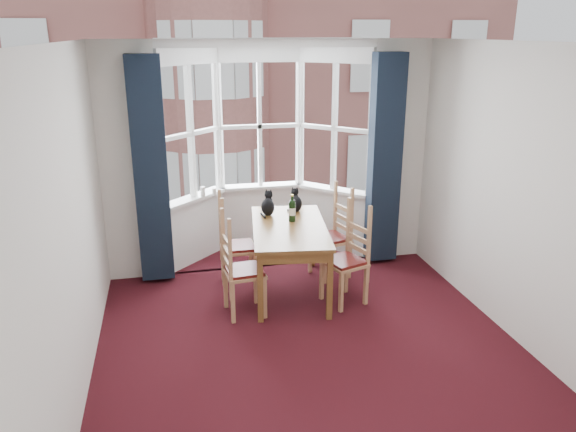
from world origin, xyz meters
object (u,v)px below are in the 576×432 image
object	(u,v)px
dining_table	(289,233)
chair_right_near	(351,261)
chair_right_far	(336,238)
chair_left_far	(230,248)
candle_short	(214,192)
chair_left_near	(236,273)
cat_left	(268,205)
cat_right	(296,202)
wine_bottle	(292,210)
candle_tall	(203,191)

from	to	relation	value
dining_table	chair_right_near	bearing A→B (deg)	-31.54
chair_right_far	dining_table	bearing A→B (deg)	-152.65
dining_table	chair_left_far	distance (m)	0.74
chair_right_near	candle_short	bearing A→B (deg)	130.87
chair_left_near	chair_right_near	size ratio (longest dim) A/B	1.00
chair_left_near	cat_left	xyz separation A→B (m)	(0.51, 0.89, 0.44)
chair_right_near	cat_right	world-z (taller)	cat_right
dining_table	candle_short	size ratio (longest dim) A/B	18.17
chair_left_far	chair_right_far	world-z (taller)	same
chair_right_far	cat_right	size ratio (longest dim) A/B	3.13
chair_left_far	cat_left	xyz separation A→B (m)	(0.48, 0.17, 0.44)
cat_left	dining_table	bearing A→B (deg)	-70.14
chair_right_far	cat_left	xyz separation A→B (m)	(-0.83, 0.11, 0.44)
chair_right_near	wine_bottle	xyz separation A→B (m)	(-0.55, 0.53, 0.46)
dining_table	chair_right_far	xyz separation A→B (m)	(0.66, 0.34, -0.23)
chair_left_far	dining_table	bearing A→B (deg)	-23.28
chair_left_near	wine_bottle	world-z (taller)	wine_bottle
chair_right_near	cat_left	xyz separation A→B (m)	(-0.78, 0.83, 0.44)
chair_right_near	cat_right	distance (m)	1.09
chair_left_near	cat_right	xyz separation A→B (m)	(0.86, 0.97, 0.44)
chair_left_near	wine_bottle	size ratio (longest dim) A/B	2.89
candle_short	chair_right_near	bearing A→B (deg)	-49.13
chair_right_near	dining_table	bearing A→B (deg)	148.46
dining_table	cat_left	world-z (taller)	cat_left
chair_left_far	cat_left	distance (m)	0.68
dining_table	wine_bottle	distance (m)	0.29
chair_left_near	cat_left	distance (m)	1.12
wine_bottle	candle_short	distance (m)	1.30
wine_bottle	candle_tall	world-z (taller)	wine_bottle
candle_tall	chair_right_near	bearing A→B (deg)	-45.61
chair_right_near	candle_short	size ratio (longest dim) A/B	10.32
chair_right_far	wine_bottle	world-z (taller)	wine_bottle
dining_table	wine_bottle	bearing A→B (deg)	66.91
chair_right_near	wine_bottle	distance (m)	0.89
chair_left_near	chair_right_far	world-z (taller)	same
cat_left	cat_right	distance (m)	0.36
cat_left	candle_short	bearing A→B (deg)	128.00
chair_left_near	cat_right	distance (m)	1.37
cat_right	candle_tall	xyz separation A→B (m)	(-1.07, 0.62, 0.03)
chair_left_far	chair_right_near	world-z (taller)	same
cat_left	chair_left_near	bearing A→B (deg)	-119.72
chair_left_near	wine_bottle	xyz separation A→B (m)	(0.74, 0.60, 0.46)
chair_right_near	candle_tall	size ratio (longest dim) A/B	7.30
chair_left_near	chair_right_far	bearing A→B (deg)	30.42
candle_short	chair_left_far	bearing A→B (deg)	-84.48
cat_left	cat_right	xyz separation A→B (m)	(0.35, 0.08, -0.00)
chair_left_far	candle_tall	distance (m)	1.01
cat_right	wine_bottle	xyz separation A→B (m)	(-0.13, -0.37, 0.03)
cat_right	candle_short	distance (m)	1.13
chair_right_far	candle_short	bearing A→B (deg)	149.08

